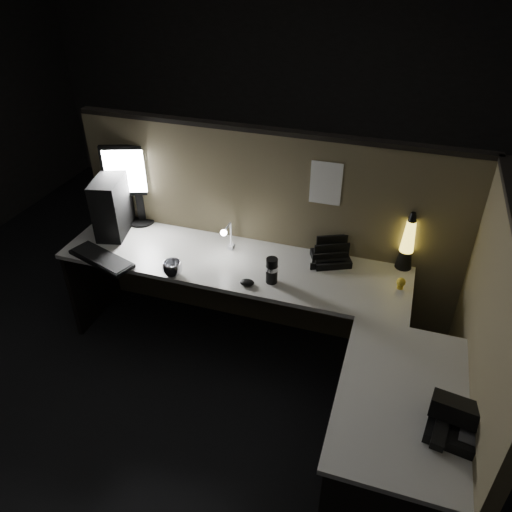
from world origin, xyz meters
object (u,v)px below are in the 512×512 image
(pc_tower, at_px, (113,204))
(keyboard, at_px, (102,259))
(monitor, at_px, (136,177))
(desk_phone, at_px, (458,422))
(lava_lamp, at_px, (407,245))

(pc_tower, relative_size, keyboard, 0.87)
(monitor, bearing_deg, pc_tower, -141.35)
(desk_phone, bearing_deg, keyboard, 172.01)
(keyboard, bearing_deg, desk_phone, 1.53)
(monitor, xyz_separation_m, desk_phone, (2.21, -1.22, -0.30))
(pc_tower, distance_m, desk_phone, 2.54)
(lava_lamp, bearing_deg, keyboard, -164.16)
(keyboard, relative_size, desk_phone, 1.64)
(monitor, xyz_separation_m, lava_lamp, (1.89, -0.01, -0.19))
(keyboard, distance_m, desk_phone, 2.30)
(keyboard, xyz_separation_m, desk_phone, (2.20, -0.67, 0.05))
(keyboard, bearing_deg, monitor, 108.69)
(pc_tower, bearing_deg, desk_phone, -37.80)
(keyboard, distance_m, lava_lamp, 1.97)
(monitor, relative_size, keyboard, 1.23)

